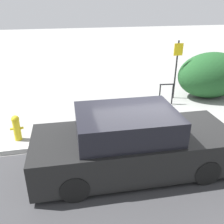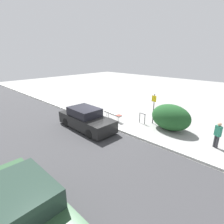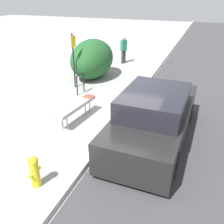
{
  "view_description": "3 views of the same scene",
  "coord_description": "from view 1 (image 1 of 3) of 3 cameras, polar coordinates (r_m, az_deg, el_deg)",
  "views": [
    {
      "loc": [
        -2.16,
        -6.0,
        3.73
      ],
      "look_at": [
        -0.69,
        0.76,
        0.57
      ],
      "focal_mm": 40.0,
      "sensor_mm": 36.0,
      "label": 1
    },
    {
      "loc": [
        8.75,
        -8.44,
        5.1
      ],
      "look_at": [
        0.35,
        0.35,
        1.06
      ],
      "focal_mm": 28.0,
      "sensor_mm": 36.0,
      "label": 2
    },
    {
      "loc": [
        -6.84,
        -2.37,
        3.88
      ],
      "look_at": [
        -1.11,
        -0.2,
        0.86
      ],
      "focal_mm": 40.0,
      "sensor_mm": 36.0,
      "label": 3
    }
  ],
  "objects": [
    {
      "name": "bike_rack",
      "position": [
        9.69,
        12.31,
        4.52
      ],
      "size": [
        0.55,
        0.1,
        0.83
      ],
      "rotation": [
        0.0,
        0.0,
        -0.09
      ],
      "color": "black",
      "rests_on": "ground_plane"
    },
    {
      "name": "ground_plane",
      "position": [
        7.39,
        6.53,
        -5.95
      ],
      "size": [
        60.0,
        60.0,
        0.0
      ],
      "primitive_type": "plane",
      "color": "gray"
    },
    {
      "name": "fire_hydrant",
      "position": [
        7.58,
        -20.98,
        -3.22
      ],
      "size": [
        0.36,
        0.22,
        0.77
      ],
      "color": "gold",
      "rests_on": "ground_plane"
    },
    {
      "name": "sign_post",
      "position": [
        10.17,
        14.53,
        10.45
      ],
      "size": [
        0.36,
        0.08,
        2.3
      ],
      "color": "black",
      "rests_on": "ground_plane"
    },
    {
      "name": "curb",
      "position": [
        7.36,
        6.56,
        -5.51
      ],
      "size": [
        60.0,
        0.2,
        0.13
      ],
      "color": "#B7B7B2",
      "rests_on": "ground_plane"
    },
    {
      "name": "parked_car_near",
      "position": [
        5.81,
        4.6,
        -7.25
      ],
      "size": [
        4.64,
        1.92,
        1.5
      ],
      "rotation": [
        0.0,
        0.0,
        -0.03
      ],
      "color": "black",
      "rests_on": "ground_plane"
    },
    {
      "name": "bench",
      "position": [
        8.13,
        0.89,
        1.27
      ],
      "size": [
        1.87,
        0.53,
        0.59
      ],
      "rotation": [
        0.0,
        0.0,
        -0.11
      ],
      "color": "gray",
      "rests_on": "ground_plane"
    },
    {
      "name": "shrub_hedge",
      "position": [
        10.89,
        21.73,
        7.82
      ],
      "size": [
        2.78,
        1.82,
        1.83
      ],
      "color": "#1E4C23",
      "rests_on": "ground_plane"
    }
  ]
}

